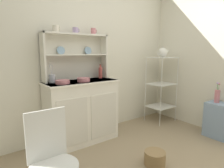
{
  "coord_description": "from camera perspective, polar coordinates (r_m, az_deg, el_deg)",
  "views": [
    {
      "loc": [
        -1.49,
        -0.99,
        1.28
      ],
      "look_at": [
        0.07,
        1.12,
        0.84
      ],
      "focal_mm": 30.67,
      "sensor_mm": 36.0,
      "label": 1
    }
  ],
  "objects": [
    {
      "name": "flower_vase",
      "position": [
        3.27,
        28.86,
        -2.95
      ],
      "size": [
        0.07,
        0.07,
        0.31
      ],
      "color": "#D17A84",
      "rests_on": "side_shelf_blue"
    },
    {
      "name": "hutch_cabinet",
      "position": [
        2.78,
        -8.97,
        -7.89
      ],
      "size": [
        1.02,
        0.45,
        0.88
      ],
      "color": "white",
      "rests_on": "ground"
    },
    {
      "name": "porcelain_teapot",
      "position": [
        3.56,
        14.85,
        9.08
      ],
      "size": [
        0.26,
        0.17,
        0.19
      ],
      "color": "white",
      "rests_on": "bakers_rack"
    },
    {
      "name": "cup_cream_0",
      "position": [
        2.67,
        -16.38,
        15.55
      ],
      "size": [
        0.09,
        0.08,
        0.09
      ],
      "color": "silver",
      "rests_on": "hutch_shelf_unit"
    },
    {
      "name": "wall_back",
      "position": [
        3.01,
        -6.83,
        8.92
      ],
      "size": [
        3.84,
        0.05,
        2.5
      ],
      "primitive_type": "cube",
      "color": "silver",
      "rests_on": "ground"
    },
    {
      "name": "bakers_rack",
      "position": [
        3.61,
        14.51,
        0.52
      ],
      "size": [
        0.46,
        0.38,
        1.19
      ],
      "color": "silver",
      "rests_on": "ground"
    },
    {
      "name": "jam_bottle",
      "position": [
        2.93,
        -3.47,
        3.49
      ],
      "size": [
        0.06,
        0.06,
        0.22
      ],
      "color": "#B74C47",
      "rests_on": "hutch_cabinet"
    },
    {
      "name": "cup_rose_2",
      "position": [
        2.91,
        -5.62,
        15.37
      ],
      "size": [
        0.08,
        0.07,
        0.09
      ],
      "color": "#D17A84",
      "rests_on": "hutch_shelf_unit"
    },
    {
      "name": "bowl_floral_medium",
      "position": [
        2.61,
        -8.48,
        1.28
      ],
      "size": [
        0.17,
        0.17,
        0.05
      ],
      "primitive_type": "cylinder",
      "color": "#D17A84",
      "rests_on": "hutch_cabinet"
    },
    {
      "name": "floor_basket",
      "position": [
        2.39,
        12.65,
        -20.77
      ],
      "size": [
        0.24,
        0.24,
        0.16
      ],
      "primitive_type": "cylinder",
      "color": "#93754C",
      "rests_on": "ground"
    },
    {
      "name": "utensil_jar",
      "position": [
        2.6,
        -17.43,
        1.62
      ],
      "size": [
        0.08,
        0.08,
        0.25
      ],
      "color": "#B2B7C6",
      "rests_on": "hutch_cabinet"
    },
    {
      "name": "bowl_mixing_large",
      "position": [
        2.49,
        -14.52,
        0.61
      ],
      "size": [
        0.18,
        0.18,
        0.05
      ],
      "primitive_type": "cylinder",
      "color": "#D17A84",
      "rests_on": "hutch_cabinet"
    },
    {
      "name": "cup_lilac_1",
      "position": [
        2.78,
        -10.83,
        15.42
      ],
      "size": [
        0.09,
        0.08,
        0.08
      ],
      "color": "#B79ECC",
      "rests_on": "hutch_shelf_unit"
    },
    {
      "name": "side_shelf_blue",
      "position": [
        3.32,
        30.24,
        -9.61
      ],
      "size": [
        0.28,
        0.48,
        0.53
      ],
      "primitive_type": "cube",
      "color": "#849EBC",
      "rests_on": "ground"
    },
    {
      "name": "wire_chair",
      "position": [
        1.59,
        -17.75,
        -19.62
      ],
      "size": [
        0.36,
        0.36,
        0.85
      ],
      "rotation": [
        0.0,
        0.0,
        0.14
      ],
      "color": "white",
      "rests_on": "ground"
    },
    {
      "name": "hutch_shelf_unit",
      "position": [
        2.8,
        -10.96,
        9.04
      ],
      "size": [
        0.95,
        0.18,
        0.65
      ],
      "color": "silver",
      "rests_on": "hutch_cabinet"
    }
  ]
}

